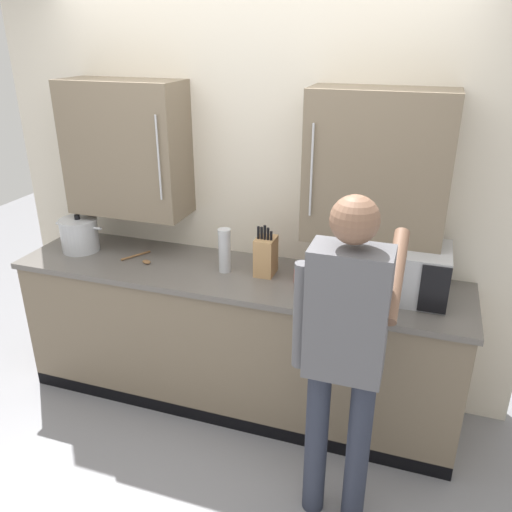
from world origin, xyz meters
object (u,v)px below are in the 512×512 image
object	(u,v)px
fruit_bowl	(311,276)
person_figure	(345,343)
microwave_oven	(395,270)
thermos_flask	(225,250)
wooden_spoon	(141,259)
stock_pot	(80,235)
knife_block	(266,256)

from	to	relation	value
fruit_bowl	person_figure	distance (m)	0.77
microwave_oven	thermos_flask	bearing A→B (deg)	-178.41
wooden_spoon	fruit_bowl	size ratio (longest dim) A/B	1.05
microwave_oven	stock_pot	bearing A→B (deg)	-179.26
microwave_oven	wooden_spoon	xyz separation A→B (m)	(-1.54, -0.05, -0.13)
wooden_spoon	person_figure	distance (m)	1.55
wooden_spoon	person_figure	size ratio (longest dim) A/B	0.13
stock_pot	person_figure	size ratio (longest dim) A/B	0.20
microwave_oven	person_figure	world-z (taller)	person_figure
microwave_oven	knife_block	xyz separation A→B (m)	(-0.74, 0.01, -0.02)
knife_block	person_figure	distance (m)	0.94
wooden_spoon	fruit_bowl	distance (m)	1.09
wooden_spoon	fruit_bowl	world-z (taller)	fruit_bowl
wooden_spoon	fruit_bowl	xyz separation A→B (m)	(1.09, 0.04, 0.03)
stock_pot	person_figure	distance (m)	1.98
thermos_flask	person_figure	bearing A→B (deg)	-39.40
stock_pot	person_figure	bearing A→B (deg)	-20.35
thermos_flask	knife_block	bearing A→B (deg)	9.63
wooden_spoon	microwave_oven	bearing A→B (deg)	1.71
microwave_oven	person_figure	bearing A→B (deg)	-101.45
wooden_spoon	thermos_flask	world-z (taller)	thermos_flask
thermos_flask	fruit_bowl	world-z (taller)	thermos_flask
knife_block	fruit_bowl	world-z (taller)	knife_block
knife_block	thermos_flask	bearing A→B (deg)	-170.37
knife_block	person_figure	size ratio (longest dim) A/B	0.19
stock_pot	thermos_flask	bearing A→B (deg)	-0.07
stock_pot	knife_block	bearing A→B (deg)	1.81
wooden_spoon	knife_block	distance (m)	0.81
microwave_oven	wooden_spoon	distance (m)	1.55
thermos_flask	stock_pot	xyz separation A→B (m)	(-1.02, 0.00, -0.03)
stock_pot	person_figure	xyz separation A→B (m)	(1.86, -0.69, -0.03)
microwave_oven	thermos_flask	world-z (taller)	microwave_oven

